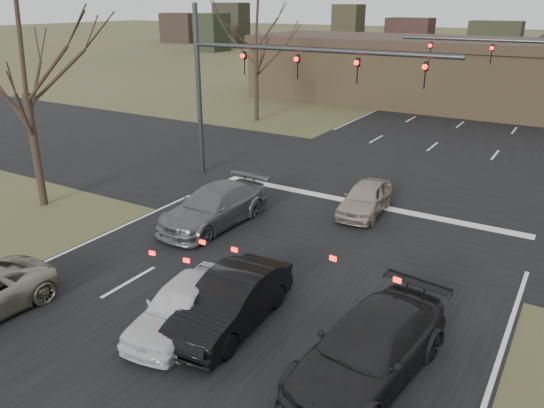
{
  "coord_description": "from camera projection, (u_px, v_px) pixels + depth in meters",
  "views": [
    {
      "loc": [
        7.64,
        -6.94,
        8.05
      ],
      "look_at": [
        -0.53,
        6.56,
        2.0
      ],
      "focal_mm": 35.0,
      "sensor_mm": 36.0,
      "label": 1
    }
  ],
  "objects": [
    {
      "name": "mast_arm_near",
      "position": [
        256.0,
        74.0,
        23.21
      ],
      "size": [
        12.12,
        0.24,
        8.0
      ],
      "color": "#383A3D",
      "rests_on": "ground"
    },
    {
      "name": "car_white_sedan",
      "position": [
        183.0,
        305.0,
        13.75
      ],
      "size": [
        2.1,
        4.11,
        1.34
      ],
      "primitive_type": "imported",
      "rotation": [
        0.0,
        0.0,
        0.13
      ],
      "color": "silver",
      "rests_on": "ground"
    },
    {
      "name": "building",
      "position": [
        513.0,
        77.0,
        40.55
      ],
      "size": [
        42.4,
        10.4,
        5.3
      ],
      "color": "brown",
      "rests_on": "ground"
    },
    {
      "name": "tree_left_far",
      "position": [
        256.0,
        12.0,
        35.74
      ],
      "size": [
        5.7,
        5.7,
        9.5
      ],
      "color": "black",
      "rests_on": "ground"
    },
    {
      "name": "road_cross",
      "position": [
        378.0,
        190.0,
        24.09
      ],
      "size": [
        200.0,
        14.0,
        0.02
      ],
      "primitive_type": "cube",
      "color": "black",
      "rests_on": "ground"
    },
    {
      "name": "tree_left_near",
      "position": [
        18.0,
        43.0,
        20.12
      ],
      "size": [
        5.1,
        5.1,
        8.5
      ],
      "color": "black",
      "rests_on": "ground"
    },
    {
      "name": "car_black_hatch",
      "position": [
        231.0,
        301.0,
        13.84
      ],
      "size": [
        1.79,
        4.45,
        1.44
      ],
      "primitive_type": "imported",
      "rotation": [
        0.0,
        0.0,
        0.06
      ],
      "color": "black",
      "rests_on": "ground"
    },
    {
      "name": "car_silver_ahead",
      "position": [
        365.0,
        198.0,
        21.32
      ],
      "size": [
        1.81,
        3.89,
        1.29
      ],
      "primitive_type": "imported",
      "rotation": [
        0.0,
        0.0,
        0.08
      ],
      "color": "#AD9D8C",
      "rests_on": "ground"
    },
    {
      "name": "ground",
      "position": [
        144.0,
        378.0,
        12.12
      ],
      "size": [
        360.0,
        360.0,
        0.0
      ],
      "primitive_type": "plane",
      "color": "#454826",
      "rests_on": "ground"
    },
    {
      "name": "road_main",
      "position": [
        520.0,
        77.0,
        60.04
      ],
      "size": [
        14.0,
        300.0,
        0.02
      ],
      "primitive_type": "cube",
      "color": "black",
      "rests_on": "ground"
    },
    {
      "name": "car_grey_ahead",
      "position": [
        214.0,
        206.0,
        20.19
      ],
      "size": [
        2.33,
        5.19,
        1.48
      ],
      "primitive_type": "imported",
      "rotation": [
        0.0,
        0.0,
        -0.05
      ],
      "color": "slate",
      "rests_on": "ground"
    },
    {
      "name": "car_charcoal_sedan",
      "position": [
        369.0,
        348.0,
        11.93
      ],
      "size": [
        2.74,
        5.35,
        1.49
      ],
      "primitive_type": "imported",
      "rotation": [
        0.0,
        0.0,
        -0.13
      ],
      "color": "black",
      "rests_on": "ground"
    }
  ]
}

